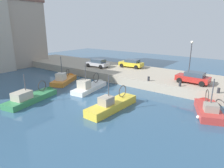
{
  "coord_description": "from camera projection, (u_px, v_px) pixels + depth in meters",
  "views": [
    {
      "loc": [
        -14.72,
        -12.83,
        7.8
      ],
      "look_at": [
        3.38,
        0.83,
        1.2
      ],
      "focal_mm": 31.53,
      "sensor_mm": 36.0,
      "label": 1
    }
  ],
  "objects": [
    {
      "name": "water_surface",
      "position": [
        99.0,
        103.0,
        20.88
      ],
      "size": [
        80.0,
        80.0,
        0.0
      ],
      "primitive_type": "plane",
      "color": "#335675",
      "rests_on": "ground"
    },
    {
      "name": "quay_wall",
      "position": [
        149.0,
        77.0,
        29.53
      ],
      "size": [
        9.0,
        56.0,
        1.2
      ],
      "primitive_type": "cube",
      "color": "#ADA08C",
      "rests_on": "ground"
    },
    {
      "name": "fishing_boat_green",
      "position": [
        34.0,
        99.0,
        21.73
      ],
      "size": [
        7.15,
        3.16,
        3.95
      ],
      "color": "#388951",
      "rests_on": "ground"
    },
    {
      "name": "fishing_boat_yellow",
      "position": [
        114.0,
        107.0,
        19.55
      ],
      "size": [
        7.0,
        2.05,
        4.31
      ],
      "color": "gold",
      "rests_on": "ground"
    },
    {
      "name": "fishing_boat_white",
      "position": [
        91.0,
        88.0,
        25.5
      ],
      "size": [
        6.58,
        2.66,
        4.15
      ],
      "color": "white",
      "rests_on": "ground"
    },
    {
      "name": "fishing_boat_orange",
      "position": [
        65.0,
        81.0,
        28.9
      ],
      "size": [
        6.02,
        4.18,
        4.77
      ],
      "color": "orange",
      "rests_on": "ground"
    },
    {
      "name": "fishing_boat_red",
      "position": [
        207.0,
        111.0,
        18.65
      ],
      "size": [
        5.71,
        3.68,
        4.38
      ],
      "color": "#BC3833",
      "rests_on": "ground"
    },
    {
      "name": "parked_car_yellow",
      "position": [
        131.0,
        63.0,
        33.08
      ],
      "size": [
        2.09,
        4.1,
        1.36
      ],
      "color": "gold",
      "rests_on": "quay_wall"
    },
    {
      "name": "parked_car_silver",
      "position": [
        98.0,
        63.0,
        33.44
      ],
      "size": [
        2.12,
        4.05,
        1.36
      ],
      "color": "#B7B7BC",
      "rests_on": "quay_wall"
    },
    {
      "name": "parked_car_red",
      "position": [
        193.0,
        77.0,
        23.76
      ],
      "size": [
        2.04,
        3.88,
        1.42
      ],
      "color": "red",
      "rests_on": "quay_wall"
    },
    {
      "name": "mooring_bollard_south",
      "position": [
        219.0,
        90.0,
        20.32
      ],
      "size": [
        0.28,
        0.28,
        0.55
      ],
      "primitive_type": "cylinder",
      "color": "#2D2D33",
      "rests_on": "quay_wall"
    },
    {
      "name": "mooring_bollard_mid",
      "position": [
        180.0,
        84.0,
        22.63
      ],
      "size": [
        0.28,
        0.28,
        0.55
      ],
      "primitive_type": "cylinder",
      "color": "#2D2D33",
      "rests_on": "quay_wall"
    },
    {
      "name": "mooring_bollard_north",
      "position": [
        149.0,
        79.0,
        24.94
      ],
      "size": [
        0.28,
        0.28,
        0.55
      ],
      "primitive_type": "cylinder",
      "color": "#2D2D33",
      "rests_on": "quay_wall"
    },
    {
      "name": "quay_streetlamp",
      "position": [
        191.0,
        53.0,
        26.55
      ],
      "size": [
        0.36,
        0.36,
        4.83
      ],
      "color": "#38383D",
      "rests_on": "quay_wall"
    },
    {
      "name": "waterfront_building_west_mid",
      "position": [
        12.0,
        34.0,
        39.72
      ],
      "size": [
        10.44,
        9.04,
        12.97
      ],
      "color": "#A39384",
      "rests_on": "ground"
    }
  ]
}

